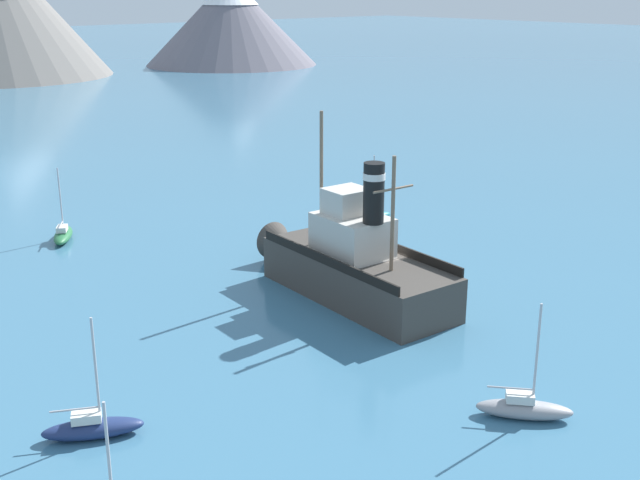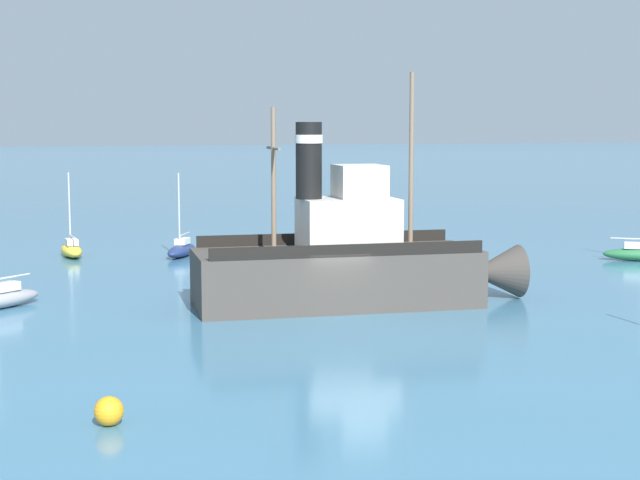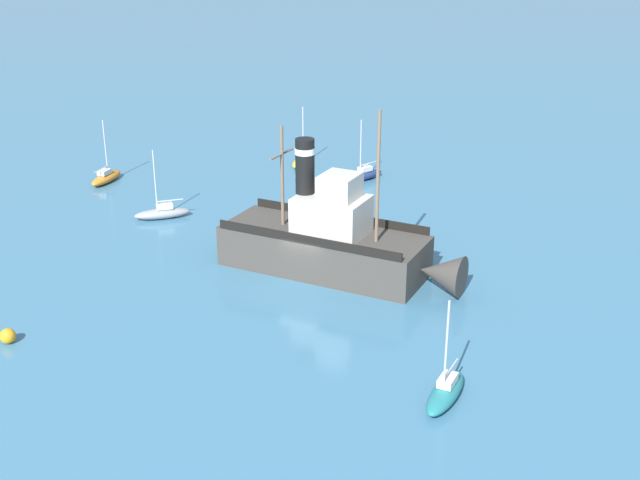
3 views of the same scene
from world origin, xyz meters
name	(u,v)px [view 2 (image 2 of 3)]	position (x,y,z in m)	size (l,w,h in m)	color
ground_plane	(337,313)	(0.00, 0.00, 0.00)	(600.00, 600.00, 0.00)	teal
old_tugboat	(350,263)	(-1.64, 1.12, 1.83)	(5.15, 14.59, 9.90)	#423D38
sailboat_grey	(3,298)	(-5.33, -13.13, 0.43)	(3.32, 3.59, 4.90)	gray
sailboat_navy	(181,249)	(-19.03, -3.37, 0.43)	(3.88, 2.73, 4.90)	navy
sailboat_yellow	(71,249)	(-20.88, -9.51, 0.43)	(3.88, 1.44, 4.90)	gold
sailboat_green	(637,253)	(-9.64, 21.02, 0.43)	(2.92, 3.81, 4.90)	#286B3D
mooring_buoy	(109,411)	(12.51, -10.27, 0.39)	(0.77, 0.77, 0.77)	orange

